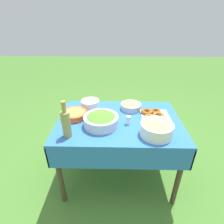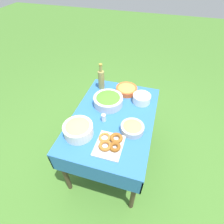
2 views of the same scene
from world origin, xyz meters
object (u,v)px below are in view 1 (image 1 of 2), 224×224
olive_bowl (75,114)px  plate_stack (90,104)px  salad_bowl (101,120)px  pasta_bowl (157,128)px  olive_oil_bottle (66,123)px  bread_bowl (131,106)px  donut_platter (153,114)px

olive_bowl → plate_stack: bearing=56.8°
salad_bowl → pasta_bowl: bearing=-16.1°
olive_oil_bottle → bread_bowl: bearing=41.4°
pasta_bowl → donut_platter: 0.33m
pasta_bowl → plate_stack: bearing=142.3°
donut_platter → olive_oil_bottle: 0.90m
salad_bowl → olive_oil_bottle: (-0.28, -0.18, 0.07)m
donut_platter → salad_bowl: bearing=-161.0°
salad_bowl → plate_stack: (-0.15, 0.36, -0.01)m
donut_platter → olive_oil_bottle: olive_oil_bottle is taller
donut_platter → olive_oil_bottle: bearing=-156.1°
plate_stack → pasta_bowl: bearing=-37.7°
pasta_bowl → salad_bowl: bearing=163.9°
salad_bowl → olive_oil_bottle: olive_oil_bottle is taller
olive_oil_bottle → olive_bowl: olive_oil_bottle is taller
salad_bowl → bread_bowl: 0.46m
salad_bowl → bread_bowl: bearing=47.9°
bread_bowl → olive_bowl: (-0.59, -0.19, -0.00)m
pasta_bowl → bread_bowl: pasta_bowl is taller
olive_oil_bottle → pasta_bowl: bearing=2.4°
bread_bowl → donut_platter: bearing=-35.1°
pasta_bowl → olive_oil_bottle: 0.78m
olive_oil_bottle → bread_bowl: olive_oil_bottle is taller
donut_platter → bread_bowl: size_ratio=1.31×
donut_platter → olive_bowl: size_ratio=1.15×
donut_platter → plate_stack: 0.70m
salad_bowl → olive_bowl: salad_bowl is taller
salad_bowl → plate_stack: salad_bowl is taller
bread_bowl → olive_bowl: 0.63m
salad_bowl → olive_oil_bottle: size_ratio=0.99×
pasta_bowl → plate_stack: (-0.64, 0.50, -0.02)m
salad_bowl → olive_oil_bottle: bearing=-147.8°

